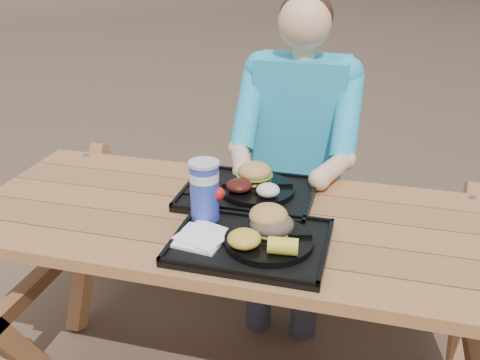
# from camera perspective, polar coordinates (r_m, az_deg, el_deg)

# --- Properties ---
(picnic_table) EXTENTS (1.80, 1.49, 0.75)m
(picnic_table) POSITION_cam_1_polar(r_m,az_deg,el_deg) (1.95, 0.00, -13.55)
(picnic_table) COLOR #999999
(picnic_table) RESTS_ON ground
(tray_near) EXTENTS (0.45, 0.35, 0.02)m
(tray_near) POSITION_cam_1_polar(r_m,az_deg,el_deg) (1.58, 1.17, -6.75)
(tray_near) COLOR black
(tray_near) RESTS_ON picnic_table
(tray_far) EXTENTS (0.45, 0.35, 0.02)m
(tray_far) POSITION_cam_1_polar(r_m,az_deg,el_deg) (1.86, 0.87, -1.57)
(tray_far) COLOR black
(tray_far) RESTS_ON picnic_table
(plate_near) EXTENTS (0.26, 0.26, 0.02)m
(plate_near) POSITION_cam_1_polar(r_m,az_deg,el_deg) (1.56, 3.11, -6.49)
(plate_near) COLOR black
(plate_near) RESTS_ON tray_near
(plate_far) EXTENTS (0.26, 0.26, 0.02)m
(plate_far) POSITION_cam_1_polar(r_m,az_deg,el_deg) (1.86, 1.85, -0.99)
(plate_far) COLOR black
(plate_far) RESTS_ON tray_far
(napkin_stack) EXTENTS (0.16, 0.16, 0.02)m
(napkin_stack) POSITION_cam_1_polar(r_m,az_deg,el_deg) (1.58, -4.29, -6.12)
(napkin_stack) COLOR white
(napkin_stack) RESTS_ON tray_near
(soda_cup) EXTENTS (0.09, 0.09, 0.18)m
(soda_cup) POSITION_cam_1_polar(r_m,az_deg,el_deg) (1.66, -3.80, -1.28)
(soda_cup) COLOR #162BA7
(soda_cup) RESTS_ON tray_near
(condiment_bbq) EXTENTS (0.05, 0.05, 0.03)m
(condiment_bbq) POSITION_cam_1_polar(r_m,az_deg,el_deg) (1.67, 2.14, -3.90)
(condiment_bbq) COLOR #321205
(condiment_bbq) RESTS_ON tray_near
(condiment_mustard) EXTENTS (0.05, 0.05, 0.03)m
(condiment_mustard) POSITION_cam_1_polar(r_m,az_deg,el_deg) (1.66, 4.17, -4.15)
(condiment_mustard) COLOR yellow
(condiment_mustard) RESTS_ON tray_near
(sandwich) EXTENTS (0.12, 0.12, 0.12)m
(sandwich) POSITION_cam_1_polar(r_m,az_deg,el_deg) (1.55, 3.44, -3.52)
(sandwich) COLOR #C78E46
(sandwich) RESTS_ON plate_near
(mac_cheese) EXTENTS (0.10, 0.10, 0.05)m
(mac_cheese) POSITION_cam_1_polar(r_m,az_deg,el_deg) (1.50, 0.45, -6.29)
(mac_cheese) COLOR gold
(mac_cheese) RESTS_ON plate_near
(corn_cob) EXTENTS (0.09, 0.09, 0.05)m
(corn_cob) POSITION_cam_1_polar(r_m,az_deg,el_deg) (1.47, 4.61, -7.04)
(corn_cob) COLOR yellow
(corn_cob) RESTS_ON plate_near
(cutlery_far) EXTENTS (0.04, 0.18, 0.01)m
(cutlery_far) POSITION_cam_1_polar(r_m,az_deg,el_deg) (1.91, -3.70, -0.41)
(cutlery_far) COLOR black
(cutlery_far) RESTS_ON tray_far
(burger) EXTENTS (0.12, 0.12, 0.11)m
(burger) POSITION_cam_1_polar(r_m,az_deg,el_deg) (1.87, 1.56, 1.35)
(burger) COLOR #D5924B
(burger) RESTS_ON plate_far
(baked_beans) EXTENTS (0.09, 0.09, 0.04)m
(baked_beans) POSITION_cam_1_polar(r_m,az_deg,el_deg) (1.81, -0.08, -0.60)
(baked_beans) COLOR #44110D
(baked_beans) RESTS_ON plate_far
(potato_salad) EXTENTS (0.08, 0.08, 0.04)m
(potato_salad) POSITION_cam_1_polar(r_m,az_deg,el_deg) (1.78, 3.00, -1.10)
(potato_salad) COLOR white
(potato_salad) RESTS_ON plate_far
(diner) EXTENTS (0.48, 0.84, 1.28)m
(diner) POSITION_cam_1_polar(r_m,az_deg,el_deg) (2.37, 6.18, 1.16)
(diner) COLOR teal
(diner) RESTS_ON ground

